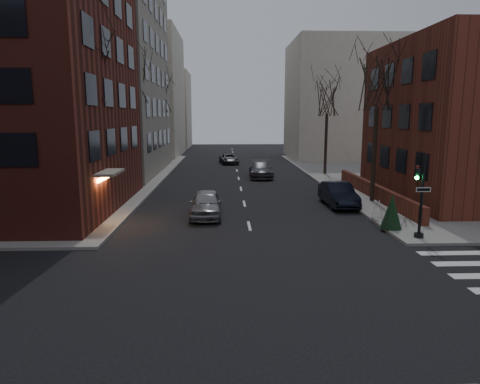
# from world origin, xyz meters

# --- Properties ---
(ground) EXTENTS (160.00, 160.00, 0.00)m
(ground) POSITION_xyz_m (0.00, 0.00, 0.00)
(ground) COLOR black
(ground) RESTS_ON ground
(building_left_tan) EXTENTS (18.00, 18.00, 28.00)m
(building_left_tan) POSITION_xyz_m (-17.00, 34.00, 14.00)
(building_left_tan) COLOR gray
(building_left_tan) RESTS_ON ground
(building_right_brick) EXTENTS (12.00, 14.00, 11.00)m
(building_right_brick) POSITION_xyz_m (16.50, 19.00, 5.50)
(building_right_brick) COLOR maroon
(building_right_brick) RESTS_ON ground
(low_wall_right) EXTENTS (0.35, 16.00, 1.00)m
(low_wall_right) POSITION_xyz_m (9.30, 19.00, 0.65)
(low_wall_right) COLOR maroon
(low_wall_right) RESTS_ON sidewalk_far_right
(building_distant_la) EXTENTS (14.00, 16.00, 18.00)m
(building_distant_la) POSITION_xyz_m (-15.00, 55.00, 9.00)
(building_distant_la) COLOR beige
(building_distant_la) RESTS_ON ground
(building_distant_ra) EXTENTS (14.00, 14.00, 16.00)m
(building_distant_ra) POSITION_xyz_m (15.00, 50.00, 8.00)
(building_distant_ra) COLOR beige
(building_distant_ra) RESTS_ON ground
(building_distant_lb) EXTENTS (10.00, 12.00, 14.00)m
(building_distant_lb) POSITION_xyz_m (-13.00, 72.00, 7.00)
(building_distant_lb) COLOR beige
(building_distant_lb) RESTS_ON ground
(traffic_signal) EXTENTS (0.76, 0.44, 4.00)m
(traffic_signal) POSITION_xyz_m (7.94, 8.99, 1.91)
(traffic_signal) COLOR black
(traffic_signal) RESTS_ON sidewalk_far_right
(tree_left_a) EXTENTS (4.18, 4.18, 10.26)m
(tree_left_a) POSITION_xyz_m (-8.80, 14.00, 8.47)
(tree_left_a) COLOR #2D231C
(tree_left_a) RESTS_ON sidewalk_far_left
(tree_left_b) EXTENTS (4.40, 4.40, 10.80)m
(tree_left_b) POSITION_xyz_m (-8.80, 26.00, 8.91)
(tree_left_b) COLOR #2D231C
(tree_left_b) RESTS_ON sidewalk_far_left
(tree_left_c) EXTENTS (3.96, 3.96, 9.72)m
(tree_left_c) POSITION_xyz_m (-8.80, 40.00, 8.03)
(tree_left_c) COLOR #2D231C
(tree_left_c) RESTS_ON sidewalk_far_left
(tree_right_a) EXTENTS (3.96, 3.96, 9.72)m
(tree_right_a) POSITION_xyz_m (8.80, 18.00, 8.03)
(tree_right_a) COLOR #2D231C
(tree_right_a) RESTS_ON sidewalk_far_right
(tree_right_b) EXTENTS (3.74, 3.74, 9.18)m
(tree_right_b) POSITION_xyz_m (8.80, 32.00, 7.59)
(tree_right_b) COLOR #2D231C
(tree_right_b) RESTS_ON sidewalk_far_right
(streetlamp_near) EXTENTS (0.36, 0.36, 6.28)m
(streetlamp_near) POSITION_xyz_m (-8.20, 22.00, 4.24)
(streetlamp_near) COLOR black
(streetlamp_near) RESTS_ON sidewalk_far_left
(streetlamp_far) EXTENTS (0.36, 0.36, 6.28)m
(streetlamp_far) POSITION_xyz_m (-8.20, 42.00, 4.24)
(streetlamp_far) COLOR black
(streetlamp_far) RESTS_ON sidewalk_far_left
(parked_sedan) EXTENTS (1.78, 4.76, 1.55)m
(parked_sedan) POSITION_xyz_m (6.20, 17.07, 0.78)
(parked_sedan) COLOR black
(parked_sedan) RESTS_ON ground
(car_lane_silver) EXTENTS (1.87, 4.57, 1.55)m
(car_lane_silver) POSITION_xyz_m (-2.45, 14.32, 0.78)
(car_lane_silver) COLOR gray
(car_lane_silver) RESTS_ON ground
(car_lane_gray) EXTENTS (2.31, 5.42, 1.56)m
(car_lane_gray) POSITION_xyz_m (2.18, 30.53, 0.78)
(car_lane_gray) COLOR #3D3D42
(car_lane_gray) RESTS_ON ground
(car_lane_far) EXTENTS (2.65, 4.69, 1.24)m
(car_lane_far) POSITION_xyz_m (-0.80, 42.71, 0.62)
(car_lane_far) COLOR #414146
(car_lane_far) RESTS_ON ground
(sandwich_board) EXTENTS (0.66, 0.76, 1.03)m
(sandwich_board) POSITION_xyz_m (7.30, 12.81, 0.66)
(sandwich_board) COLOR silver
(sandwich_board) RESTS_ON sidewalk_far_right
(evergreen_shrub) EXTENTS (1.11, 1.11, 1.80)m
(evergreen_shrub) POSITION_xyz_m (7.30, 10.71, 1.05)
(evergreen_shrub) COLOR black
(evergreen_shrub) RESTS_ON sidewalk_far_right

